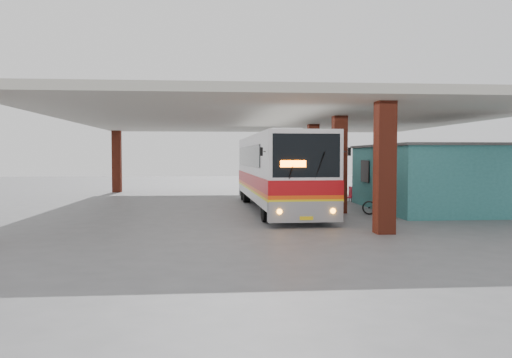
{
  "coord_description": "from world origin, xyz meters",
  "views": [
    {
      "loc": [
        -2.59,
        -19.01,
        2.56
      ],
      "look_at": [
        -1.01,
        0.0,
        1.68
      ],
      "focal_mm": 35.0,
      "sensor_mm": 36.0,
      "label": 1
    }
  ],
  "objects_px": {
    "coach_bus": "(278,171)",
    "red_chair": "(349,195)",
    "motorcycle": "(383,204)",
    "pedestrian": "(384,206)"
  },
  "relations": [
    {
      "from": "coach_bus",
      "to": "red_chair",
      "type": "bearing_deg",
      "value": 37.29
    },
    {
      "from": "coach_bus",
      "to": "red_chair",
      "type": "relative_size",
      "value": 15.14
    },
    {
      "from": "motorcycle",
      "to": "red_chair",
      "type": "xyz_separation_m",
      "value": [
        0.2,
        6.26,
        -0.07
      ]
    },
    {
      "from": "coach_bus",
      "to": "pedestrian",
      "type": "relative_size",
      "value": 8.21
    },
    {
      "from": "coach_bus",
      "to": "red_chair",
      "type": "distance_m",
      "value": 5.95
    },
    {
      "from": "motorcycle",
      "to": "coach_bus",
      "type": "bearing_deg",
      "value": 75.89
    },
    {
      "from": "coach_bus",
      "to": "motorcycle",
      "type": "relative_size",
      "value": 7.3
    },
    {
      "from": "pedestrian",
      "to": "motorcycle",
      "type": "bearing_deg",
      "value": -142.8
    },
    {
      "from": "red_chair",
      "to": "coach_bus",
      "type": "bearing_deg",
      "value": -145.58
    },
    {
      "from": "red_chair",
      "to": "pedestrian",
      "type": "bearing_deg",
      "value": -103.13
    }
  ]
}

